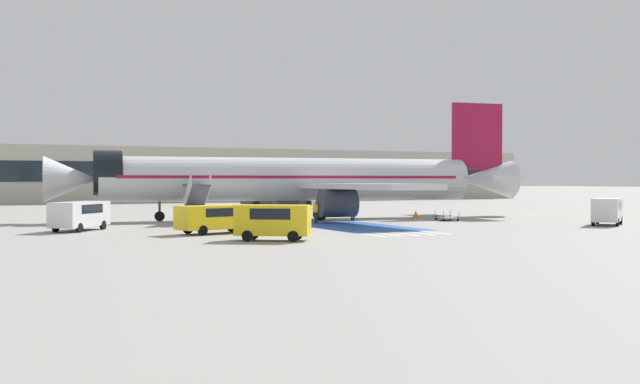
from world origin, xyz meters
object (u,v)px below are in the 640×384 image
Objects in this scene: baggage_cart at (447,218)px; ground_crew_0 at (353,210)px; ground_crew_1 at (316,210)px; traffic_cone_0 at (416,214)px; airliner at (299,180)px; terminal_building at (230,175)px; service_van_3 at (607,209)px; service_van_2 at (80,213)px; boarding_stairs_forward at (197,211)px; service_van_0 at (273,219)px; service_van_1 at (217,216)px; fuel_tanker at (278,193)px.

ground_crew_0 reaches higher than baggage_cart.
ground_crew_1 is 2.55× the size of traffic_cone_0.
terminal_building is at bearing -5.49° from airliner.
baggage_cart is 4.19× the size of traffic_cone_0.
airliner is 9.38× the size of service_van_3.
boarding_stairs_forward is at bearing -115.03° from service_van_2.
airliner is 11.13m from traffic_cone_0.
airliner is 24.43m from service_van_0.
service_van_2 is 1.77× the size of baggage_cart.
service_van_0 is 2.55× the size of ground_crew_1.
ground_crew_0 reaches higher than traffic_cone_0.
airliner is 19.28m from service_van_1.
ground_crew_0 is (13.33, -1.39, -0.08)m from boarding_stairs_forward.
service_van_0 is 25.47m from baggage_cart.
ground_crew_1 is (18.65, 1.79, -0.18)m from service_van_2.
boarding_stairs_forward is 3.05× the size of ground_crew_1.
service_van_0 reaches higher than ground_crew_1.
baggage_cart is 0.03× the size of terminal_building.
airliner is 14.93× the size of baggage_cart.
baggage_cart is 11.89m from ground_crew_1.
boarding_stairs_forward is 11.64m from service_van_1.
service_van_1 is 1.23× the size of service_van_3.
boarding_stairs_forward is 1.86× the size of baggage_cart.
airliner is 24.51× the size of ground_crew_1.
terminal_building is at bearing -46.93° from ground_crew_1.
service_van_0 is 17.98m from ground_crew_1.
traffic_cone_0 is at bearing -110.04° from ground_crew_1.
service_van_3 is at bearing -157.16° from ground_crew_1.
service_van_0 is (-10.99, -21.70, -2.31)m from airliner.
service_van_0 is 27.82m from traffic_cone_0.
terminal_building is (24.09, 82.00, 3.13)m from service_van_0.
traffic_cone_0 is (30.06, 4.79, -0.86)m from service_van_2.
service_van_1 reaches higher than baggage_cart.
service_van_0 is at bearing 161.34° from service_van_2.
ground_crew_1 is at bearing 175.11° from airliner.
traffic_cone_0 is at bearing -78.38° from service_van_1.
baggage_cart is (20.77, -4.68, -0.73)m from boarding_stairs_forward.
baggage_cart is at bearing -131.63° from ground_crew_1.
service_van_3 is (28.85, 2.97, 0.01)m from service_van_0.
service_van_2 is (-9.66, -5.05, 0.22)m from boarding_stairs_forward.
service_van_0 is 29.00m from service_van_3.
service_van_0 is 6.50× the size of traffic_cone_0.
fuel_tanker is 31.70m from baggage_cart.
service_van_1 is 30.29m from service_van_3.
ground_crew_0 is (-14.87, 14.07, -0.34)m from service_van_3.
service_van_0 reaches higher than service_van_1.
service_van_3 is at bearing 19.10° from fuel_tanker.
baggage_cart is at bearing -5.94° from boarding_stairs_forward.
service_van_2 is 1.11× the size of service_van_3.
service_van_2 is at bearing 119.36° from airliner.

